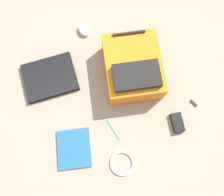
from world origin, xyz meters
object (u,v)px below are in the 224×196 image
Objects in this scene: laptop at (50,77)px; cable_coil at (122,163)px; computer_mouse at (84,30)px; usb_stick at (194,103)px; backpack at (133,68)px; pen_black at (113,129)px; power_brick at (177,123)px; book_red at (74,149)px.

laptop is 2.50× the size of cable_coil.
usb_stick is (0.41, -0.73, -0.01)m from computer_mouse.
cable_coil is (-0.29, -0.47, -0.08)m from backpack.
pen_black is at bearing 172.55° from usb_stick.
book_red is at bearing 168.49° from power_brick.
laptop is at bearing 158.27° from backpack.
usb_stick is at bearing -4.71° from book_red.
usb_stick is at bearing -63.65° from computer_mouse.
pen_black is at bearing -64.81° from laptop.
computer_mouse reaches higher than pen_black.
cable_coil is 0.56m from usb_stick.
cable_coil reaches higher than pen_black.
backpack is 1.33× the size of laptop.
book_red is 0.76m from computer_mouse.
book_red is 0.25m from pen_black.
laptop is at bearing 144.21° from usb_stick.
computer_mouse reaches higher than cable_coil.
power_brick is at bearing -74.84° from computer_mouse.
laptop is at bearing 105.41° from cable_coil.
book_red reaches higher than cable_coil.
cable_coil is at bearing -166.64° from usb_stick.
pen_black is at bearing -101.66° from computer_mouse.
computer_mouse is 0.88m from cable_coil.
power_brick is (0.10, -0.40, -0.07)m from backpack.
computer_mouse reaches higher than usb_stick.
power_brick reaches higher than pen_black.
computer_mouse is 1.81× the size of usb_stick.
power_brick reaches higher than cable_coil.
computer_mouse is 0.64× the size of pen_black.
book_red is 0.29m from cable_coil.
power_brick is at bearing 9.81° from cable_coil.
book_red is at bearing -151.81° from backpack.
power_brick is 0.79× the size of pen_black.
pen_black is (0.25, 0.00, -0.00)m from book_red.
power_brick reaches higher than usb_stick.
pen_black is at bearing 0.97° from book_red.
cable_coil is (-0.14, -0.86, -0.01)m from computer_mouse.
book_red is 1.92× the size of cable_coil.
cable_coil is 1.22× the size of power_brick.
usb_stick is at bearing -35.79° from laptop.
usb_stick is at bearing 22.16° from power_brick.
computer_mouse is 0.84m from power_brick.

